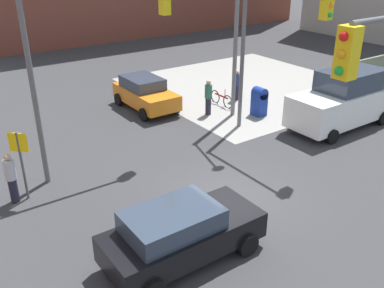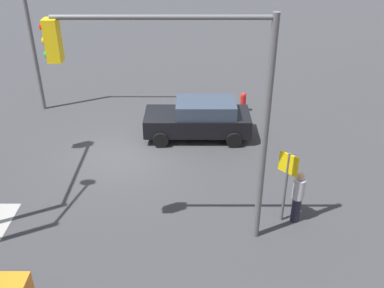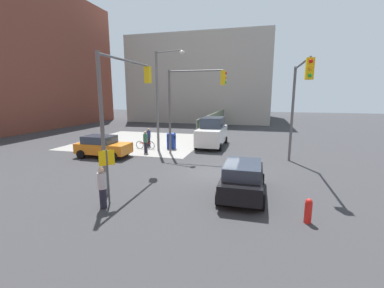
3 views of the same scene
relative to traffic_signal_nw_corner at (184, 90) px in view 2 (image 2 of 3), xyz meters
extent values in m
plane|color=#333335|center=(2.42, -4.50, -4.63)|extent=(120.00, 120.00, 0.00)
cylinder|color=#59595B|center=(-2.08, 0.00, -1.38)|extent=(0.18, 0.18, 6.50)
cylinder|color=#59595B|center=(0.47, 0.00, 1.75)|extent=(5.09, 0.12, 0.12)
cube|color=yellow|center=(3.02, 0.00, 1.22)|extent=(0.32, 0.36, 1.00)
sphere|color=red|center=(3.20, 0.00, 1.54)|extent=(0.18, 0.18, 0.18)
sphere|color=orange|center=(3.20, 0.00, 1.22)|extent=(0.18, 0.18, 0.18)
sphere|color=green|center=(3.20, 0.00, 0.90)|extent=(0.18, 0.18, 0.18)
cylinder|color=#59595B|center=(6.92, -9.00, -1.38)|extent=(0.18, 0.18, 6.50)
cylinder|color=#4C4C4C|center=(-2.98, -0.72, -3.43)|extent=(0.08, 0.08, 2.40)
cube|color=yellow|center=(-2.98, -0.72, -2.58)|extent=(0.48, 0.48, 0.64)
cylinder|color=red|center=(-2.58, -8.70, -4.23)|extent=(0.26, 0.26, 0.80)
sphere|color=red|center=(-2.58, -8.70, -3.81)|extent=(0.24, 0.24, 0.24)
cube|color=black|center=(-0.40, -6.19, -3.93)|extent=(4.34, 1.80, 0.75)
cube|color=#2D3847|center=(-0.75, -6.19, -3.28)|extent=(2.43, 1.58, 0.55)
cylinder|color=black|center=(1.08, -5.29, -4.31)|extent=(0.64, 0.22, 0.64)
cylinder|color=black|center=(1.08, -7.09, -4.31)|extent=(0.64, 0.22, 0.64)
cylinder|color=black|center=(-1.87, -5.29, -4.31)|extent=(0.64, 0.22, 0.64)
cylinder|color=black|center=(-1.87, -7.09, -4.31)|extent=(0.64, 0.22, 0.64)
cylinder|color=#B2B2B7|center=(-3.38, -0.70, -3.44)|extent=(0.36, 0.36, 0.67)
sphere|color=tan|center=(-3.38, -0.70, -2.99)|extent=(0.23, 0.23, 0.23)
cylinder|color=#1E1E2D|center=(-3.38, -0.70, -4.20)|extent=(0.28, 0.28, 0.85)
camera|label=1|loc=(-5.52, -13.85, 3.06)|focal=40.00mm
camera|label=2|loc=(-0.20, 9.74, 3.98)|focal=40.00mm
camera|label=3|loc=(-12.11, -6.81, 0.01)|focal=24.00mm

